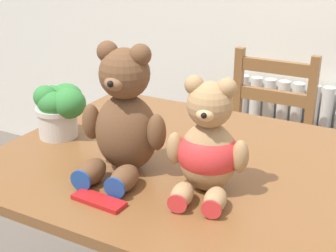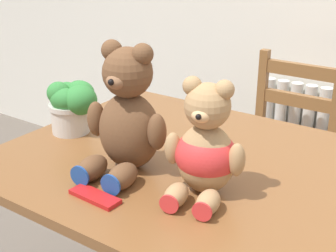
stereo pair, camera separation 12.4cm
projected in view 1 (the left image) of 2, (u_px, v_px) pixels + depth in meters
The scene contains 7 objects.
radiator at pixel (291, 155), 2.48m from camera, with size 0.66×0.10×0.72m.
dining_table at pixel (230, 199), 1.39m from camera, with size 1.43×0.92×0.78m.
wooden_chair_behind at pixel (261, 154), 2.22m from camera, with size 0.40×0.39×0.91m.
teddy_bear_left at pixel (124, 119), 1.29m from camera, with size 0.26×0.27×0.37m.
teddy_bear_right at pixel (208, 148), 1.20m from camera, with size 0.22×0.24×0.31m.
potted_plant at pixel (59, 107), 1.54m from camera, with size 0.18×0.15×0.18m.
chocolate_bar at pixel (99, 201), 1.18m from camera, with size 0.14×0.05×0.01m, color red.
Camera 1 is at (0.41, -0.69, 1.40)m, focal length 50.00 mm.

